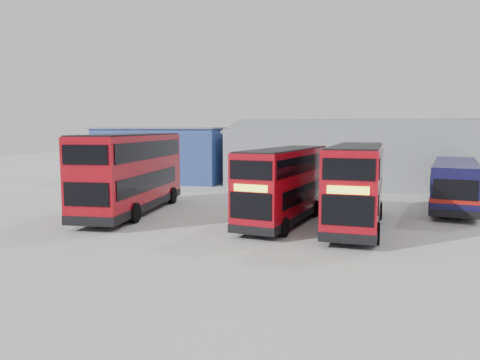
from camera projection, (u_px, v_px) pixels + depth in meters
ground_plane at (268, 223)px, 24.84m from camera, size 120.00×120.00×0.00m
office_block at (167, 154)px, 45.54m from camera, size 12.30×8.32×5.12m
maintenance_shed at (404, 156)px, 41.53m from camera, size 30.50×12.00×5.89m
double_decker_left at (132, 174)px, 27.67m from camera, size 3.88×11.33×4.70m
double_decker_centre at (285, 186)px, 24.93m from camera, size 3.63×9.61×3.98m
double_decker_right at (356, 187)px, 23.70m from camera, size 2.79×10.02×4.20m
single_decker_blue at (455, 185)px, 29.45m from camera, size 4.11×11.13×2.96m
panel_van at (96, 172)px, 41.13m from camera, size 3.69×5.30×2.16m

